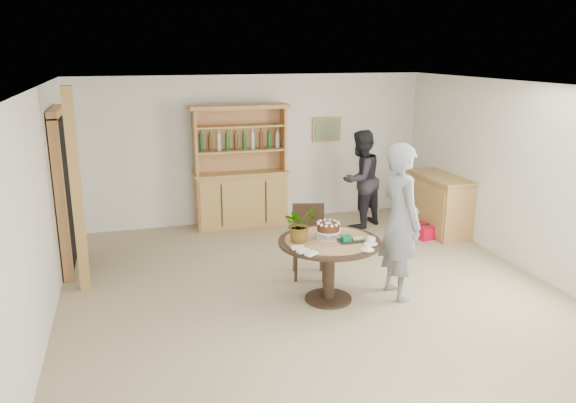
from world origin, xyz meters
The scene contains 17 objects.
ground centered at (0.00, 0.00, 0.00)m, with size 7.00×7.00×0.00m, color tan.
room_shell centered at (0.00, 0.01, 1.74)m, with size 6.04×7.04×2.52m.
doorway centered at (-2.93, 2.00, 1.11)m, with size 0.13×1.10×2.18m.
pine_post centered at (-2.70, 1.20, 1.25)m, with size 0.12×0.12×2.50m, color tan.
hutch centered at (-0.30, 3.24, 0.69)m, with size 1.62×0.54×2.04m.
sideboard centered at (2.74, 2.00, 0.47)m, with size 0.54×1.26×0.94m.
dining_table centered at (0.11, 0.05, 0.60)m, with size 1.20×1.20×0.76m.
dining_chair centered at (0.13, 0.88, 0.54)m, with size 0.51×0.51×0.95m.
birthday_cake centered at (0.11, 0.10, 0.88)m, with size 0.30×0.30×0.20m.
flower_vase centered at (-0.24, 0.10, 0.97)m, with size 0.38×0.33×0.42m, color #3F7233.
gift_tray centered at (0.33, -0.07, 0.79)m, with size 0.30×0.20×0.08m.
coffee_cup_a centered at (0.51, -0.23, 0.80)m, with size 0.15×0.15×0.09m.
coffee_cup_b centered at (0.39, -0.40, 0.79)m, with size 0.15×0.15×0.08m.
napkins centered at (-0.30, -0.26, 0.77)m, with size 0.24×0.33×0.03m.
teen_boy centered at (0.96, -0.05, 0.94)m, with size 0.69×0.45×1.88m, color gray.
adult_person centered at (1.61, 2.64, 0.82)m, with size 0.79×0.62×1.63m, color black.
red_suitcase centered at (2.50, 1.85, 0.10)m, with size 0.67×0.52×0.21m.
Camera 1 is at (-2.07, -5.76, 2.90)m, focal length 35.00 mm.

